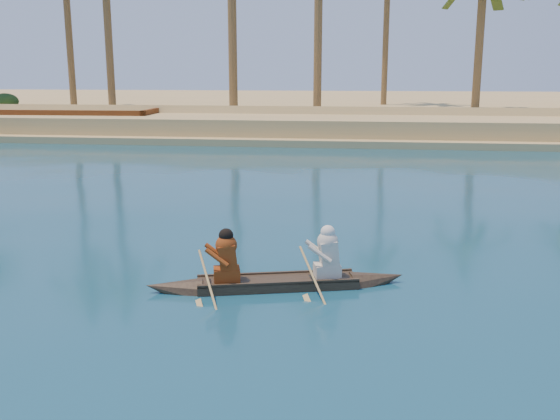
# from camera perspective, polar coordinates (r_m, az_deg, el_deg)

# --- Properties ---
(ground) EXTENTS (160.00, 160.00, 0.00)m
(ground) POSITION_cam_1_polar(r_m,az_deg,el_deg) (12.32, -23.88, -6.89)
(ground) COLOR #0C3E52
(ground) RESTS_ON ground
(sandy_embankment) EXTENTS (150.00, 51.00, 1.50)m
(sandy_embankment) POSITION_cam_1_polar(r_m,az_deg,el_deg) (57.19, 1.18, 9.27)
(sandy_embankment) COLOR tan
(sandy_embankment) RESTS_ON ground
(palm_grove) EXTENTS (110.00, 14.00, 16.00)m
(palm_grove) POSITION_cam_1_polar(r_m,az_deg,el_deg) (45.48, -0.51, 17.83)
(palm_grove) COLOR #2E4D1B
(palm_grove) RESTS_ON ground
(shrub_cluster) EXTENTS (100.00, 6.00, 2.40)m
(shrub_cluster) POSITION_cam_1_polar(r_m,az_deg,el_deg) (41.92, -1.17, 8.96)
(shrub_cluster) COLOR #223D16
(shrub_cluster) RESTS_ON ground
(canoe) EXTENTS (4.77, 1.83, 1.31)m
(canoe) POSITION_cam_1_polar(r_m,az_deg,el_deg) (11.45, -0.23, -5.89)
(canoe) COLOR #3F3522
(canoe) RESTS_ON ground
(barge_mid) EXTENTS (11.43, 4.14, 1.88)m
(barge_mid) POSITION_cam_1_polar(r_m,az_deg,el_deg) (41.27, -19.01, 7.47)
(barge_mid) COLOR brown
(barge_mid) RESTS_ON ground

